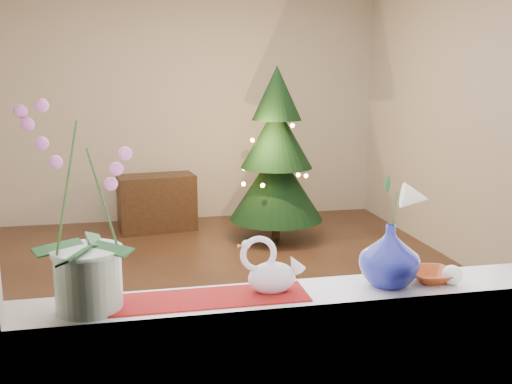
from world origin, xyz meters
TOP-DOWN VIEW (x-y plane):
  - ground at (0.00, 0.00)m, footprint 5.00×5.00m
  - wall_back at (0.00, 2.50)m, footprint 4.50×0.10m
  - wall_front at (0.00, -2.50)m, footprint 4.50×0.10m
  - wall_right at (2.25, 0.00)m, footprint 0.10×5.00m
  - windowsill at (0.00, -2.37)m, footprint 2.20×0.26m
  - window_frame at (0.00, -2.47)m, footprint 2.22×0.06m
  - runner at (-0.38, -2.37)m, footprint 0.70×0.20m
  - orchid_pot at (-0.79, -2.38)m, footprint 0.30×0.30m
  - swan at (-0.15, -2.36)m, footprint 0.26×0.19m
  - blue_vase at (0.30, -2.37)m, footprint 0.28×0.28m
  - lily at (0.30, -2.37)m, footprint 0.15×0.09m
  - paperweight at (0.54, -2.42)m, footprint 0.09×0.09m
  - amber_dish at (0.48, -2.37)m, footprint 0.16×0.16m
  - xmas_tree at (0.80, 1.44)m, footprint 1.05×1.05m
  - side_table at (-0.43, 2.02)m, footprint 0.88×0.53m

SIDE VIEW (x-z plane):
  - ground at x=0.00m, z-range 0.00..0.00m
  - side_table at x=-0.43m, z-range 0.00..0.62m
  - windowsill at x=0.00m, z-range 0.88..0.92m
  - xmas_tree at x=0.80m, z-range 0.00..1.80m
  - runner at x=-0.38m, z-range 0.92..0.93m
  - amber_dish at x=0.48m, z-range 0.92..0.96m
  - paperweight at x=0.54m, z-range 0.92..1.00m
  - swan at x=-0.15m, z-range 0.92..1.12m
  - blue_vase at x=0.30m, z-range 0.92..1.19m
  - orchid_pot at x=-0.79m, z-range 0.92..1.63m
  - lily at x=0.30m, z-range 1.19..1.39m
  - wall_back at x=0.00m, z-range 0.00..2.70m
  - wall_front at x=0.00m, z-range 0.00..2.70m
  - wall_right at x=2.25m, z-range 0.00..2.70m
  - window_frame at x=0.00m, z-range 0.90..2.50m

